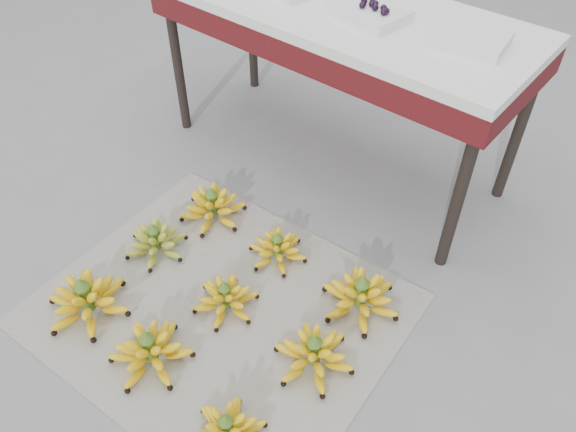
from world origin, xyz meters
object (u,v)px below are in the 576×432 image
Objects in this scene: bunch_back_right at (360,297)px; newspaper_mat at (220,309)px; bunch_front_center at (150,351)px; bunch_mid_right at (314,354)px; bunch_mid_left at (156,242)px; bunch_mid_center at (226,298)px; tray_far_right at (468,39)px; bunch_back_center at (278,249)px; tray_right at (370,12)px; bunch_back_left at (213,207)px; vendor_table at (340,26)px; bunch_front_left at (87,300)px; bunch_front_right at (227,431)px.

newspaper_mat is at bearing -132.06° from bunch_back_right.
bunch_mid_right is at bearing 62.62° from bunch_front_center.
bunch_mid_left reaches higher than bunch_mid_center.
bunch_mid_left is 0.97× the size of tray_far_right.
bunch_back_center is (0.40, 0.28, -0.00)m from bunch_mid_left.
newspaper_mat is 3.38× the size of bunch_front_center.
tray_right reaches higher than bunch_mid_left.
bunch_back_left is 0.76m from bunch_back_right.
vendor_table reaches higher than bunch_back_center.
bunch_back_center is at bearing -83.67° from tray_right.
newspaper_mat is at bearing -85.90° from tray_right.
vendor_table is 5.49× the size of tray_far_right.
tray_far_right reaches higher than bunch_back_right.
tray_far_right is (0.53, 0.01, 0.11)m from vendor_table.
newspaper_mat is 1.23m from vendor_table.
newspaper_mat is 3.45× the size of bunch_back_left.
bunch_back_center is at bearing -71.36° from vendor_table.
bunch_mid_left is at bearing -109.78° from tray_right.
bunch_mid_right is 0.93× the size of bunch_back_right.
bunch_mid_right is (0.41, 0.04, 0.06)m from newspaper_mat.
bunch_front_center is 1.32× the size of bunch_mid_left.
bunch_front_left is 0.34m from bunch_front_center.
vendor_table is at bearing 123.14° from bunch_front_center.
bunch_back_right reaches higher than bunch_back_left.
vendor_table is at bearing 102.62° from newspaper_mat.
bunch_mid_center is (-0.35, 0.36, 0.00)m from bunch_front_right.
bunch_back_right reaches higher than bunch_mid_left.
tray_far_right reaches higher than bunch_mid_right.
bunch_back_right is at bearing 27.48° from bunch_mid_left.
tray_right reaches higher than bunch_front_right.
bunch_back_center is 0.97m from tray_right.
bunch_front_center is 1.21× the size of bunch_front_right.
tray_right is (0.15, -0.03, 0.11)m from vendor_table.
bunch_front_center is at bearing -87.85° from tray_right.
bunch_front_right reaches higher than bunch_back_center.
bunch_back_center is (0.00, 0.33, 0.05)m from newspaper_mat.
bunch_mid_left is at bearing -100.51° from vendor_table.
bunch_mid_right is at bearing -62.79° from tray_right.
bunch_mid_center is 0.40m from bunch_mid_right.
bunch_mid_center reaches higher than newspaper_mat.
bunch_front_right is 0.50m from bunch_mid_center.
bunch_mid_right is (0.77, 0.35, -0.01)m from bunch_front_left.
bunch_front_left is 1.50m from tray_right.
tray_far_right is at bearing 6.34° from tray_right.
vendor_table is (-0.24, 0.98, 0.62)m from bunch_mid_center.
bunch_back_left is at bearing 163.01° from bunch_mid_center.
bunch_front_right reaches higher than newspaper_mat.
bunch_back_center is 0.94m from vendor_table.
newspaper_mat is at bearing -98.18° from bunch_mid_center.
tray_far_right is at bearing 61.12° from bunch_mid_left.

